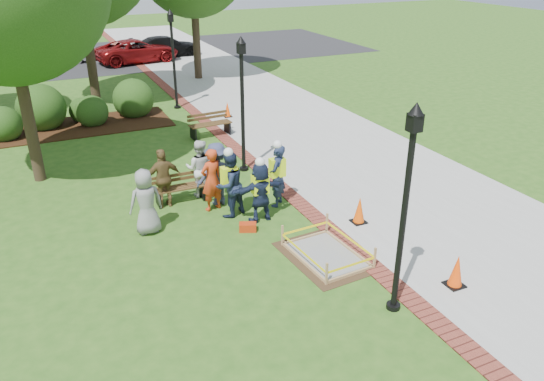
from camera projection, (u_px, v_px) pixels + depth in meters
name	position (u px, v px, depth m)	size (l,w,h in m)	color
ground	(274.00, 251.00, 12.69)	(100.00, 100.00, 0.00)	#285116
sidewalk	(281.00, 115.00, 22.83)	(6.00, 60.00, 0.02)	#9E9E99
brick_edging	(209.00, 125.00, 21.59)	(0.50, 60.00, 0.03)	maroon
mulch_bed	(82.00, 126.00, 21.42)	(7.00, 3.00, 0.05)	#381E0F
parking_lot	(101.00, 57.00, 34.93)	(36.00, 12.00, 0.01)	black
wet_concrete_pad	(327.00, 248.00, 12.36)	(1.86, 2.41, 0.55)	#47331E
bench_near	(180.00, 194.00, 15.04)	(1.47, 0.52, 0.79)	brown
bench_far	(210.00, 129.00, 20.22)	(1.66, 0.68, 0.88)	#51361B
cone_front	(456.00, 272.00, 11.23)	(0.39, 0.39, 0.76)	black
cone_back	(359.00, 211.00, 13.84)	(0.38, 0.38, 0.74)	black
cone_far	(227.00, 110.00, 22.49)	(0.34, 0.34, 0.66)	black
toolbox	(248.00, 227.00, 13.54)	(0.43, 0.24, 0.22)	#B02D0D
lamp_near	(406.00, 197.00, 9.65)	(0.28, 0.28, 4.26)	black
lamp_mid	(242.00, 95.00, 16.24)	(0.28, 0.28, 4.26)	black
lamp_far	(173.00, 52.00, 22.83)	(0.28, 0.28, 4.26)	black
shrub_a	(7.00, 139.00, 20.01)	(1.38, 1.38, 1.38)	#1C3F12
shrub_b	(45.00, 128.00, 21.29)	(1.91, 1.91, 1.91)	#1C3F12
shrub_c	(94.00, 125.00, 21.64)	(1.31, 1.31, 1.31)	#1C3F12
shrub_d	(135.00, 115.00, 22.84)	(1.72, 1.72, 1.72)	#1C3F12
shrub_e	(84.00, 121.00, 22.15)	(1.05, 1.05, 1.05)	#1C3F12
casual_person_a	(146.00, 202.00, 13.18)	(0.57, 0.39, 1.71)	gray
casual_person_b	(212.00, 180.00, 14.34)	(0.64, 0.50, 1.77)	red
casual_person_c	(200.00, 169.00, 15.17)	(0.64, 0.56, 1.70)	silver
casual_person_d	(164.00, 178.00, 14.52)	(0.56, 0.37, 1.70)	brown
casual_person_e	(217.00, 174.00, 14.66)	(0.59, 0.39, 1.81)	#323A59
hivis_worker_a	(260.00, 190.00, 13.76)	(0.54, 0.36, 1.78)	#161839
hivis_worker_b	(277.00, 174.00, 14.57)	(0.65, 0.67, 1.92)	#1B1D48
hivis_worker_c	(229.00, 183.00, 13.99)	(0.67, 0.56, 1.94)	#16253A
parked_car_b	(55.00, 65.00, 32.52)	(4.57, 1.99, 1.49)	#BDBCC2
parked_car_c	(139.00, 62.00, 33.30)	(4.72, 2.05, 1.54)	maroon
parked_car_d	(167.00, 56.00, 35.06)	(4.37, 1.90, 1.42)	black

